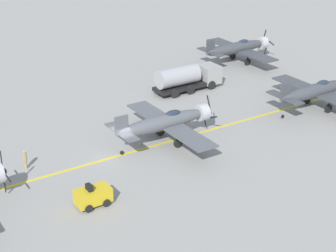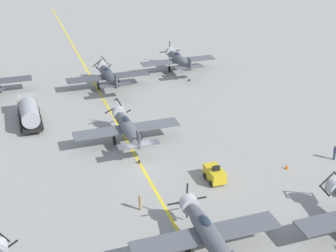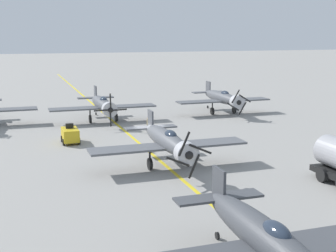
% 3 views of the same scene
% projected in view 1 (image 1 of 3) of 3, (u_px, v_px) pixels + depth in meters
% --- Properties ---
extents(ground_plane, '(400.00, 400.00, 0.00)m').
position_uv_depth(ground_plane, '(117.00, 156.00, 48.62)').
color(ground_plane, gray).
extents(taxiway_stripe, '(0.30, 160.00, 0.01)m').
position_uv_depth(taxiway_stripe, '(117.00, 156.00, 48.62)').
color(taxiway_stripe, yellow).
rests_on(taxiway_stripe, ground).
extents(airplane_mid_center, '(12.00, 9.98, 3.68)m').
position_uv_depth(airplane_mid_center, '(166.00, 122.00, 50.33)').
color(airplane_mid_center, '#575A5F').
rests_on(airplane_mid_center, ground).
extents(airplane_far_left, '(12.00, 9.98, 3.75)m').
position_uv_depth(airplane_far_left, '(239.00, 48.00, 71.88)').
color(airplane_far_left, '#404248').
rests_on(airplane_far_left, ground).
extents(airplane_far_center, '(12.00, 9.98, 3.65)m').
position_uv_depth(airplane_far_center, '(317.00, 91.00, 57.64)').
color(airplane_far_center, '#42454A').
rests_on(airplane_far_center, ground).
extents(fuel_tanker, '(2.68, 8.00, 2.98)m').
position_uv_depth(fuel_tanker, '(188.00, 78.00, 62.84)').
color(fuel_tanker, black).
rests_on(fuel_tanker, ground).
extents(tow_tractor, '(1.57, 2.60, 1.79)m').
position_uv_depth(tow_tractor, '(93.00, 196.00, 41.13)').
color(tow_tractor, gold).
rests_on(tow_tractor, ground).
extents(ground_crew_walking, '(0.36, 0.36, 1.63)m').
position_uv_depth(ground_crew_walking, '(25.00, 159.00, 46.24)').
color(ground_crew_walking, tan).
rests_on(ground_crew_walking, ground).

